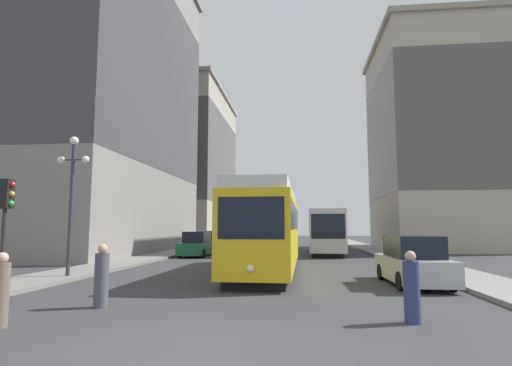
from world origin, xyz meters
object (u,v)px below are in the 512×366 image
at_px(parked_car_left_near, 197,245).
at_px(pedestrian_crossing_far, 0,292).
at_px(streetcar, 268,228).
at_px(lamp_post_left_near, 72,184).
at_px(parked_car_right_far, 413,262).
at_px(transit_bus, 326,230).
at_px(traffic_light_near_left, 6,205).
at_px(parked_car_left_mid, 215,242).
at_px(pedestrian_crossing_near, 101,278).
at_px(pedestrian_on_sidewalk, 412,289).

bearing_deg(parked_car_left_near, pedestrian_crossing_far, -86.87).
relative_size(streetcar, lamp_post_left_near, 2.18).
bearing_deg(parked_car_right_far, transit_bus, -85.29).
height_order(parked_car_left_near, traffic_light_near_left, traffic_light_near_left).
xyz_separation_m(streetcar, parked_car_left_mid, (-6.12, 16.71, -1.26)).
height_order(transit_bus, parked_car_left_near, transit_bus).
xyz_separation_m(pedestrian_crossing_far, lamp_post_left_near, (-3.14, 7.74, 3.22)).
xyz_separation_m(transit_bus, parked_car_right_far, (2.05, -18.06, -1.10)).
bearing_deg(pedestrian_crossing_far, pedestrian_crossing_near, 21.55).
bearing_deg(streetcar, pedestrian_crossing_far, -112.74).
distance_m(streetcar, lamp_post_left_near, 8.96).
relative_size(pedestrian_on_sidewalk, lamp_post_left_near, 0.27).
height_order(streetcar, traffic_light_near_left, streetcar).
bearing_deg(traffic_light_near_left, parked_car_left_mid, 86.04).
distance_m(traffic_light_near_left, lamp_post_left_near, 4.19).
bearing_deg(lamp_post_left_near, parked_car_left_mid, 84.64).
xyz_separation_m(transit_bus, parked_car_left_mid, (-9.77, 2.31, -1.10)).
height_order(streetcar, transit_bus, streetcar).
distance_m(parked_car_left_near, pedestrian_crossing_far, 21.36).
distance_m(streetcar, parked_car_right_far, 6.89).
bearing_deg(pedestrian_crossing_near, transit_bus, -96.91).
relative_size(transit_bus, pedestrian_on_sidewalk, 7.36).
bearing_deg(pedestrian_on_sidewalk, parked_car_right_far, 58.90).
relative_size(parked_car_left_near, traffic_light_near_left, 1.30).
xyz_separation_m(pedestrian_crossing_near, traffic_light_near_left, (-4.01, 1.37, 2.07)).
height_order(transit_bus, pedestrian_crossing_far, transit_bus).
height_order(streetcar, pedestrian_crossing_far, streetcar).
relative_size(streetcar, pedestrian_on_sidewalk, 7.98).
bearing_deg(parked_car_left_mid, parked_car_right_far, -63.21).
relative_size(streetcar, traffic_light_near_left, 3.62).
distance_m(pedestrian_on_sidewalk, traffic_light_near_left, 12.22).
bearing_deg(parked_car_left_mid, pedestrian_crossing_near, -88.14).
height_order(transit_bus, lamp_post_left_near, lamp_post_left_near).
bearing_deg(lamp_post_left_near, traffic_light_near_left, -86.90).
xyz_separation_m(parked_car_left_mid, lamp_post_left_near, (-1.90, -20.23, 3.12)).
xyz_separation_m(pedestrian_on_sidewalk, traffic_light_near_left, (-11.82, 2.30, 2.11)).
height_order(parked_car_left_near, lamp_post_left_near, lamp_post_left_near).
relative_size(pedestrian_crossing_near, pedestrian_on_sidewalk, 1.05).
relative_size(transit_bus, pedestrian_crossing_near, 7.00).
distance_m(streetcar, transit_bus, 14.86).
height_order(parked_car_left_mid, parked_car_right_far, same).
xyz_separation_m(parked_car_left_near, pedestrian_crossing_near, (2.33, -18.99, -0.06)).
xyz_separation_m(pedestrian_crossing_near, pedestrian_crossing_far, (-1.08, -2.33, -0.04)).
bearing_deg(lamp_post_left_near, transit_bus, 56.93).
height_order(traffic_light_near_left, lamp_post_left_near, lamp_post_left_near).
xyz_separation_m(parked_car_left_near, lamp_post_left_near, (-1.90, -13.58, 3.12)).
distance_m(pedestrian_crossing_near, pedestrian_crossing_far, 2.57).
bearing_deg(traffic_light_near_left, pedestrian_crossing_near, -18.88).
xyz_separation_m(parked_car_left_near, pedestrian_on_sidewalk, (10.14, -19.91, -0.10)).
distance_m(parked_car_left_near, pedestrian_on_sidewalk, 22.35).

